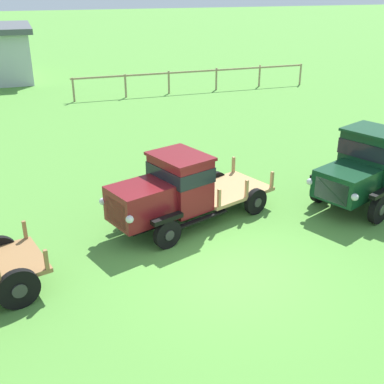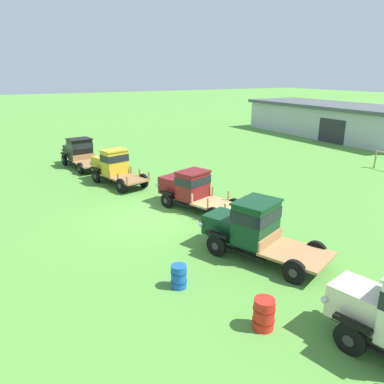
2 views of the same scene
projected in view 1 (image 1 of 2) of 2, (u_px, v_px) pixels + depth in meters
name	position (u px, v px, depth m)	size (l,w,h in m)	color
ground_plane	(230.00, 271.00, 11.34)	(240.00, 240.00, 0.00)	#518E38
paddock_fence	(195.00, 76.00, 29.48)	(14.92, 0.58, 1.35)	#997F60
vintage_truck_midrow_center	(175.00, 190.00, 13.05)	(5.25, 3.19, 2.04)	black
vintage_truck_far_side	(370.00, 166.00, 14.40)	(5.39, 3.59, 2.28)	black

